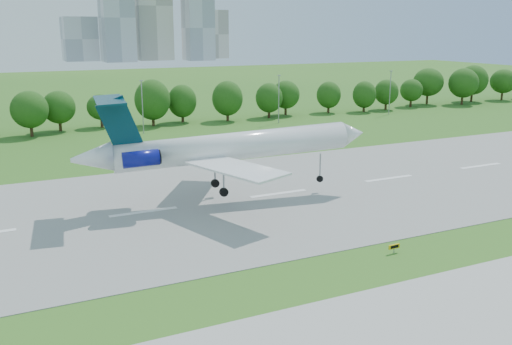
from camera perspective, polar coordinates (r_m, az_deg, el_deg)
name	(u,v)px	position (r m, az deg, el deg)	size (l,w,h in m)	color
ground	(213,289)	(54.08, -4.30, -11.50)	(600.00, 600.00, 0.00)	#215616
runway	(144,212)	(76.33, -11.18, -3.92)	(400.00, 45.00, 0.08)	gray
tree_line	(68,105)	(139.71, -18.33, 6.39)	(288.40, 8.40, 10.40)	#382314
light_poles	(62,111)	(129.55, -18.83, 5.86)	(175.90, 0.25, 12.19)	gray
skyline	(147,19)	(451.78, -10.83, 14.84)	(127.00, 52.00, 80.00)	#B2B2B7
airliner	(220,147)	(77.87, -3.67, 2.59)	(41.58, 30.05, 13.87)	white
taxi_sign_centre	(394,247)	(63.33, 13.65, -7.22)	(1.42, 0.23, 1.00)	gray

